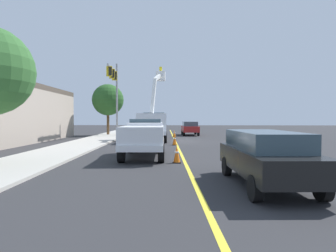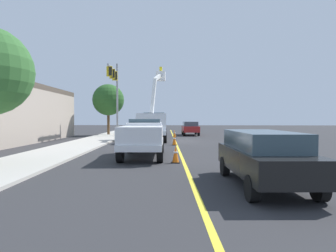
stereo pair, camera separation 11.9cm
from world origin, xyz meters
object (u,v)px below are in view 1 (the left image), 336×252
Objects in this scene: traffic_cone_mid_front at (175,140)px; trailing_sedan at (265,155)px; utility_bucket_truck at (153,123)px; service_pickup_truck at (144,137)px; traffic_cone_mid_rear at (174,134)px; traffic_cone_leading at (177,154)px; passing_minivan at (190,127)px; traffic_signal_mast at (115,86)px.

trailing_sedan is at bearing -166.24° from traffic_cone_mid_front.
utility_bucket_truck is at bearing 24.50° from traffic_cone_mid_front.
service_pickup_truck is 7.16× the size of traffic_cone_mid_rear.
traffic_cone_leading is 18.11m from traffic_cone_mid_rear.
traffic_cone_mid_rear is (-3.80, 1.82, -0.58)m from passing_minivan.
utility_bucket_truck is 1.01× the size of traffic_signal_mast.
trailing_sedan is (-26.21, -1.69, 0.00)m from passing_minivan.
passing_minivan is 5.98× the size of traffic_cone_leading.
traffic_signal_mast is (8.26, 6.74, 5.22)m from traffic_cone_mid_front.
traffic_cone_mid_front is at bearing 13.76° from trailing_sedan.
traffic_cone_mid_front is at bearing -178.12° from traffic_cone_mid_rear.
passing_minivan is 21.93m from traffic_cone_leading.
service_pickup_truck reaches higher than passing_minivan.
traffic_cone_mid_rear is at bearing -4.03° from service_pickup_truck.
traffic_cone_mid_front reaches higher than traffic_cone_mid_rear.
passing_minivan is at bearing -24.01° from utility_bucket_truck.
traffic_signal_mast is at bearing 52.81° from utility_bucket_truck.
trailing_sedan is 0.59× the size of traffic_signal_mast.
traffic_signal_mast is at bearing 19.22° from service_pickup_truck.
traffic_signal_mast reaches higher than traffic_cone_mid_rear.
trailing_sedan is at bearing -146.63° from traffic_cone_leading.
traffic_cone_leading is at bearing -177.67° from traffic_cone_mid_front.
utility_bucket_truck is 6.99m from traffic_signal_mast.
traffic_cone_mid_front is 1.09× the size of traffic_cone_mid_rear.
passing_minivan is at bearing -6.59° from traffic_cone_mid_front.
traffic_cone_mid_rear is (16.26, -1.14, -0.73)m from service_pickup_truck.
trailing_sedan is 24.01m from traffic_signal_mast.
trailing_sedan is 5.21m from traffic_cone_leading.
service_pickup_truck reaches higher than traffic_cone_mid_front.
utility_bucket_truck is 10.16× the size of traffic_cone_leading.
traffic_signal_mast is at bearing 99.47° from traffic_cone_mid_rear.
utility_bucket_truck is 11.76m from service_pickup_truck.
utility_bucket_truck is at bearing 16.78° from trailing_sedan.
traffic_cone_mid_rear is at bearing 2.09° from traffic_cone_leading.
traffic_cone_leading is 19.17m from traffic_signal_mast.
utility_bucket_truck reaches higher than traffic_cone_mid_front.
passing_minivan reaches higher than traffic_cone_leading.
service_pickup_truck is 6.97× the size of traffic_cone_leading.
utility_bucket_truck is at bearing 10.63° from traffic_cone_leading.
traffic_signal_mast reaches higher than traffic_cone_leading.
passing_minivan is 4.25m from traffic_cone_mid_rear.
passing_minivan is 26.27m from trailing_sedan.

